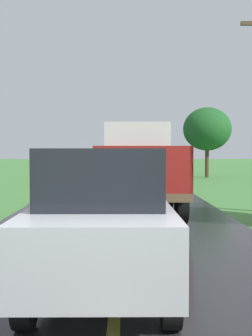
{
  "coord_description": "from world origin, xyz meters",
  "views": [
    {
      "loc": [
        0.1,
        -3.42,
        1.97
      ],
      "look_at": [
        0.2,
        11.25,
        1.4
      ],
      "focal_mm": 48.11,
      "sensor_mm": 36.0,
      "label": 1
    }
  ],
  "objects": [
    {
      "name": "banana_truck_near",
      "position": [
        0.54,
        10.54,
        1.48
      ],
      "size": [
        2.38,
        5.82,
        2.8
      ],
      "color": "#2D2D30",
      "rests_on": "road_surface"
    },
    {
      "name": "banana_truck_far",
      "position": [
        0.62,
        26.37,
        1.47
      ],
      "size": [
        2.38,
        5.81,
        2.8
      ],
      "color": "#2D2D30",
      "rests_on": "road_surface"
    },
    {
      "name": "roadside_tree_near_left",
      "position": [
        6.26,
        29.39,
        3.52
      ],
      "size": [
        3.5,
        3.5,
        5.11
      ],
      "color": "#4C3823",
      "rests_on": "ground"
    },
    {
      "name": "following_car",
      "position": [
        -0.17,
        2.51,
        1.07
      ],
      "size": [
        1.74,
        4.1,
        1.92
      ],
      "color": "#B7BABF",
      "rests_on": "road_surface"
    }
  ]
}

